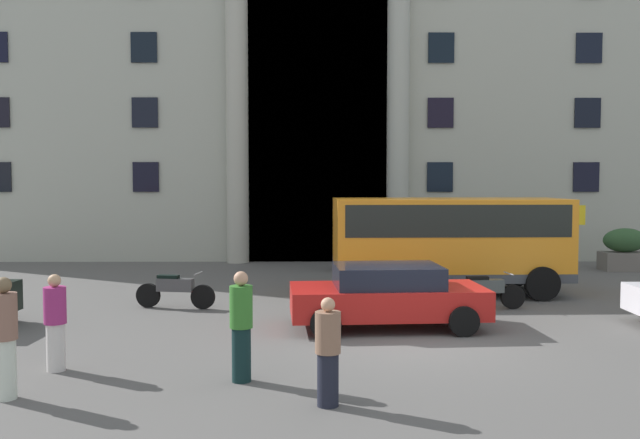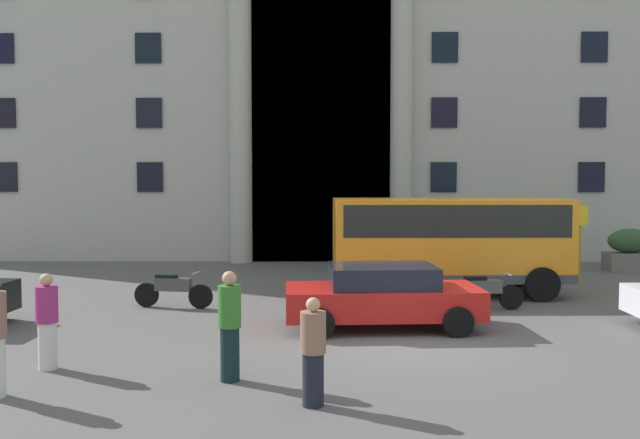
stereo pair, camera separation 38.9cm
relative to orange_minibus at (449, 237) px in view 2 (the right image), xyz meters
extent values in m
cube|color=#555250|center=(-1.72, -5.50, -1.65)|extent=(80.00, 64.00, 0.12)
cube|color=#AAAC9D|center=(-1.72, 12.00, 5.86)|extent=(35.36, 9.00, 14.91)
cube|color=black|center=(-3.61, 7.56, 3.76)|extent=(5.33, 0.12, 10.71)
cylinder|color=#ADAA9C|center=(-6.68, 7.25, 3.76)|extent=(0.82, 0.82, 10.71)
cylinder|color=#A8ABA0|center=(-0.54, 7.25, 3.76)|extent=(0.82, 0.82, 10.71)
cube|color=black|center=(-15.87, 7.46, 1.69)|extent=(0.99, 0.08, 1.14)
cube|color=black|center=(-10.21, 7.46, 1.69)|extent=(0.99, 0.08, 1.14)
cube|color=black|center=(1.11, 7.46, 1.69)|extent=(0.99, 0.08, 1.14)
cube|color=black|center=(6.76, 7.46, 1.69)|extent=(0.99, 0.08, 1.14)
cube|color=black|center=(-15.87, 7.46, 4.15)|extent=(0.99, 0.08, 1.14)
cube|color=black|center=(-10.21, 7.46, 4.15)|extent=(0.99, 0.08, 1.14)
cube|color=black|center=(1.11, 7.46, 4.15)|extent=(0.99, 0.08, 1.14)
cube|color=black|center=(6.76, 7.46, 4.15)|extent=(0.99, 0.08, 1.14)
cube|color=black|center=(-15.87, 7.46, 6.61)|extent=(0.99, 0.08, 1.14)
cube|color=black|center=(-10.21, 7.46, 6.61)|extent=(0.99, 0.08, 1.14)
cube|color=black|center=(1.11, 7.46, 6.61)|extent=(0.99, 0.08, 1.14)
cube|color=black|center=(6.76, 7.46, 6.61)|extent=(0.99, 0.08, 1.14)
cube|color=orange|center=(-0.01, 0.00, -0.04)|extent=(6.36, 2.52, 2.20)
cube|color=black|center=(-0.01, 0.00, 0.50)|extent=(5.99, 2.54, 0.85)
cube|color=black|center=(3.08, 0.09, 0.32)|extent=(0.11, 1.97, 1.06)
cube|color=#42464C|center=(-0.01, 0.00, -1.02)|extent=(6.37, 2.56, 0.24)
cylinder|color=black|center=(2.16, 1.23, -1.14)|extent=(0.91, 0.30, 0.90)
cylinder|color=black|center=(2.23, -1.11, -1.14)|extent=(0.91, 0.30, 0.90)
cylinder|color=black|center=(-2.25, 1.11, -1.14)|extent=(0.91, 0.30, 0.90)
cylinder|color=black|center=(-2.18, -1.23, -1.14)|extent=(0.91, 0.30, 0.90)
cylinder|color=#929214|center=(4.33, 1.99, -0.42)|extent=(0.08, 0.08, 2.34)
cube|color=yellow|center=(4.33, 1.96, 0.50)|extent=(0.44, 0.03, 0.60)
cube|color=slate|center=(-2.37, 4.93, -1.34)|extent=(1.43, 0.93, 0.51)
ellipsoid|color=#266F2B|center=(-2.37, 4.93, -0.63)|extent=(1.38, 0.84, 0.90)
cube|color=gray|center=(4.05, 5.38, -1.34)|extent=(1.86, 0.70, 0.50)
ellipsoid|color=#275A25|center=(4.05, 5.38, -0.69)|extent=(1.78, 0.63, 0.80)
cube|color=slate|center=(7.13, 4.86, -1.27)|extent=(1.59, 0.90, 0.64)
ellipsoid|color=#2C4F2B|center=(7.13, 4.86, -0.53)|extent=(1.53, 0.81, 0.84)
cube|color=red|center=(-2.17, -4.32, -1.01)|extent=(4.22, 2.12, 0.61)
cube|color=black|center=(-2.17, -4.32, -0.47)|extent=(2.32, 1.78, 0.46)
cylinder|color=black|center=(-0.84, -3.30, -1.28)|extent=(0.63, 0.24, 0.62)
cylinder|color=black|center=(-0.72, -5.15, -1.28)|extent=(0.63, 0.24, 0.62)
cylinder|color=black|center=(-3.63, -3.48, -1.28)|extent=(0.63, 0.24, 0.62)
cylinder|color=black|center=(-3.51, -5.33, -1.28)|extent=(0.63, 0.24, 0.62)
cylinder|color=black|center=(1.13, -2.25, -1.29)|extent=(0.61, 0.17, 0.60)
cylinder|color=black|center=(-0.31, -2.43, -1.29)|extent=(0.61, 0.19, 0.60)
cube|color=#424B4A|center=(0.41, -2.34, -1.01)|extent=(0.95, 0.35, 0.32)
cube|color=black|center=(0.23, -2.36, -0.83)|extent=(0.54, 0.26, 0.12)
cylinder|color=#A5A5A8|center=(1.01, -2.26, -0.71)|extent=(0.10, 0.55, 0.03)
cylinder|color=black|center=(-6.46, -2.20, -1.29)|extent=(0.61, 0.20, 0.60)
cylinder|color=black|center=(-7.85, -1.97, -1.29)|extent=(0.61, 0.22, 0.60)
cube|color=#444345|center=(-7.15, -2.08, -1.01)|extent=(0.93, 0.38, 0.32)
cube|color=black|center=(-7.33, -2.05, -0.83)|extent=(0.55, 0.28, 0.12)
cylinder|color=#A5A5A8|center=(-6.57, -2.18, -0.71)|extent=(0.12, 0.55, 0.03)
cylinder|color=black|center=(-3.54, -9.35, -1.21)|extent=(0.30, 0.30, 0.75)
cylinder|color=#89644E|center=(-3.54, -9.35, -0.55)|extent=(0.36, 0.36, 0.58)
sphere|color=tan|center=(-3.54, -9.35, -0.16)|extent=(0.20, 0.20, 0.20)
cylinder|color=black|center=(-4.87, -8.19, -1.16)|extent=(0.30, 0.30, 0.85)
cylinder|color=#327428|center=(-4.87, -8.19, -0.41)|extent=(0.36, 0.36, 0.66)
sphere|color=tan|center=(-4.87, -8.19, 0.03)|extent=(0.23, 0.23, 0.23)
cylinder|color=silver|center=(-8.00, -7.56, -1.20)|extent=(0.30, 0.30, 0.79)
cylinder|color=#9A286B|center=(-8.00, -7.56, -0.50)|extent=(0.36, 0.36, 0.61)
sphere|color=tan|center=(-8.00, -7.56, -0.09)|extent=(0.21, 0.21, 0.21)
camera|label=1|loc=(-3.72, -18.63, 1.55)|focal=38.03mm
camera|label=2|loc=(-3.33, -18.63, 1.55)|focal=38.03mm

